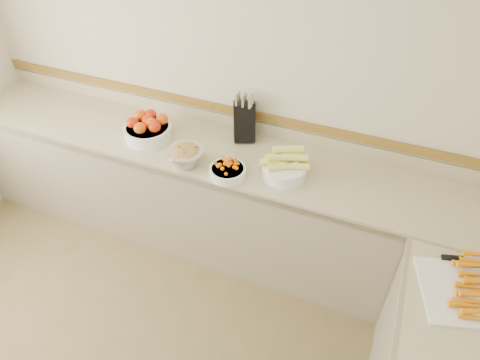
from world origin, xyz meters
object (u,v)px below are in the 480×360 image
at_px(tomato_bowl, 148,128).
at_px(corn_bowl, 285,167).
at_px(cherry_tomato_bowl, 228,170).
at_px(cutting_board, 475,289).
at_px(rhubarb_bowl, 186,155).
at_px(knife_block, 244,121).

height_order(tomato_bowl, corn_bowl, corn_bowl).
distance_m(cherry_tomato_bowl, cutting_board, 1.51).
bearing_deg(cherry_tomato_bowl, corn_bowl, 22.50).
bearing_deg(rhubarb_bowl, cherry_tomato_bowl, -0.67).
distance_m(corn_bowl, rhubarb_bowl, 0.65).
xyz_separation_m(cherry_tomato_bowl, corn_bowl, (0.34, 0.14, 0.03)).
xyz_separation_m(knife_block, cherry_tomato_bowl, (0.06, -0.43, -0.10)).
bearing_deg(knife_block, tomato_bowl, -159.07).
xyz_separation_m(tomato_bowl, corn_bowl, (1.04, -0.04, -0.00)).
xyz_separation_m(knife_block, rhubarb_bowl, (-0.25, -0.43, -0.07)).
xyz_separation_m(rhubarb_bowl, cutting_board, (1.77, -0.36, -0.05)).
relative_size(tomato_bowl, rhubarb_bowl, 1.36).
bearing_deg(rhubarb_bowl, cutting_board, -11.56).
height_order(knife_block, cutting_board, knife_block).
distance_m(tomato_bowl, rhubarb_bowl, 0.44).
xyz_separation_m(tomato_bowl, rhubarb_bowl, (0.40, -0.18, -0.00)).
relative_size(knife_block, rhubarb_bowl, 1.43).
xyz_separation_m(tomato_bowl, cherry_tomato_bowl, (0.70, -0.18, -0.03)).
relative_size(corn_bowl, rhubarb_bowl, 1.26).
bearing_deg(tomato_bowl, cherry_tomato_bowl, -14.79).
height_order(rhubarb_bowl, cutting_board, rhubarb_bowl).
distance_m(cherry_tomato_bowl, corn_bowl, 0.37).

